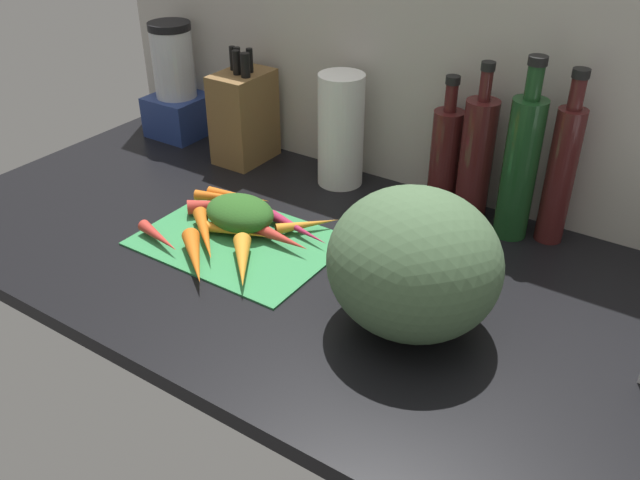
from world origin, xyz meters
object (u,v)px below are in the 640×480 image
(carrot_0, at_px, (195,258))
(blender_appliance, at_px, (176,88))
(knife_block, at_px, (244,116))
(bottle_3, at_px, (561,172))
(carrot_9, at_px, (233,231))
(bottle_0, at_px, (445,156))
(cutting_board, at_px, (239,241))
(carrot_6, at_px, (159,237))
(carrot_8, at_px, (224,205))
(paper_towel_roll, at_px, (341,131))
(carrot_2, at_px, (298,229))
(carrot_7, at_px, (308,224))
(bottle_2, at_px, (520,165))
(carrot_3, at_px, (205,235))
(carrot_4, at_px, (239,196))
(carrot_5, at_px, (280,237))
(winter_squash, at_px, (414,263))
(carrot_10, at_px, (225,197))
(bottle_1, at_px, (476,159))
(carrot_1, at_px, (242,262))

(carrot_0, relative_size, blender_appliance, 0.56)
(knife_block, bearing_deg, bottle_3, 3.04)
(carrot_9, relative_size, bottle_0, 0.50)
(carrot_0, relative_size, bottle_0, 0.57)
(cutting_board, xyz_separation_m, carrot_6, (-0.12, -0.10, 0.02))
(carrot_8, xyz_separation_m, paper_towel_roll, (0.12, 0.26, 0.10))
(carrot_0, relative_size, carrot_6, 1.30)
(carrot_2, height_order, carrot_7, same)
(bottle_2, xyz_separation_m, bottle_3, (0.07, 0.02, -0.00))
(carrot_0, height_order, carrot_2, carrot_0)
(carrot_9, bearing_deg, carrot_3, -125.89)
(carrot_4, xyz_separation_m, carrot_8, (0.00, -0.05, 0.00))
(carrot_8, height_order, paper_towel_roll, paper_towel_roll)
(carrot_6, bearing_deg, carrot_5, 32.56)
(blender_appliance, relative_size, paper_towel_roll, 1.15)
(carrot_3, distance_m, carrot_9, 0.06)
(cutting_board, distance_m, carrot_3, 0.07)
(carrot_2, distance_m, carrot_5, 0.05)
(carrot_5, distance_m, carrot_9, 0.10)
(carrot_0, distance_m, winter_squash, 0.42)
(carrot_2, xyz_separation_m, bottle_2, (0.34, 0.25, 0.13))
(carrot_5, distance_m, carrot_7, 0.08)
(carrot_10, bearing_deg, carrot_6, -88.98)
(blender_appliance, bearing_deg, carrot_8, -35.05)
(carrot_2, height_order, bottle_2, bottle_2)
(carrot_3, xyz_separation_m, blender_appliance, (-0.43, 0.38, 0.10))
(winter_squash, bearing_deg, carrot_10, 164.44)
(cutting_board, xyz_separation_m, carrot_2, (0.09, 0.08, 0.02))
(carrot_9, distance_m, knife_block, 0.39)
(carrot_0, bearing_deg, carrot_3, 119.44)
(carrot_5, bearing_deg, carrot_2, 81.52)
(carrot_6, xyz_separation_m, bottle_0, (0.38, 0.46, 0.09))
(paper_towel_roll, bearing_deg, carrot_5, -79.82)
(carrot_7, height_order, carrot_9, carrot_9)
(blender_appliance, bearing_deg, knife_block, -5.79)
(carrot_2, bearing_deg, carrot_8, -176.62)
(knife_block, relative_size, bottle_1, 0.82)
(winter_squash, xyz_separation_m, bottle_3, (0.10, 0.40, 0.03))
(carrot_2, distance_m, carrot_4, 0.19)
(cutting_board, height_order, paper_towel_roll, paper_towel_roll)
(carrot_5, bearing_deg, carrot_9, -163.90)
(carrot_3, bearing_deg, blender_appliance, 138.49)
(blender_appliance, bearing_deg, winter_squash, -23.56)
(paper_towel_roll, height_order, bottle_3, bottle_3)
(carrot_3, height_order, carrot_9, carrot_3)
(carrot_6, bearing_deg, paper_towel_roll, 71.74)
(carrot_1, bearing_deg, carrot_9, 137.89)
(carrot_2, bearing_deg, carrot_7, 77.75)
(cutting_board, distance_m, carrot_4, 0.16)
(carrot_2, bearing_deg, bottle_3, 33.34)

